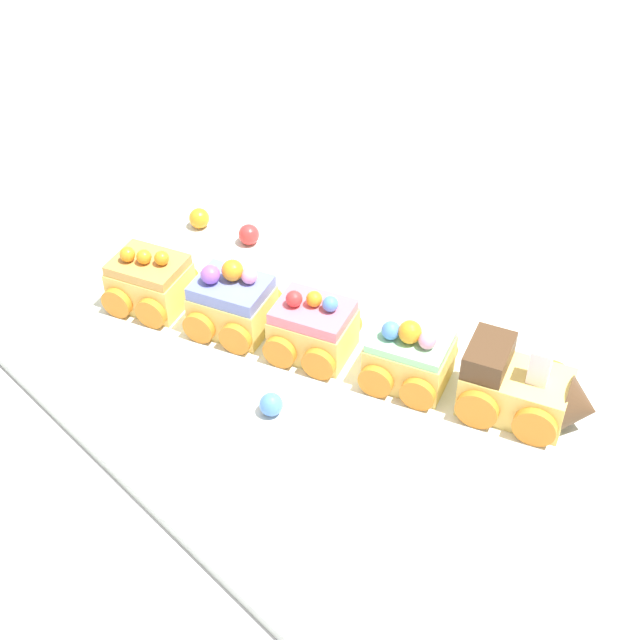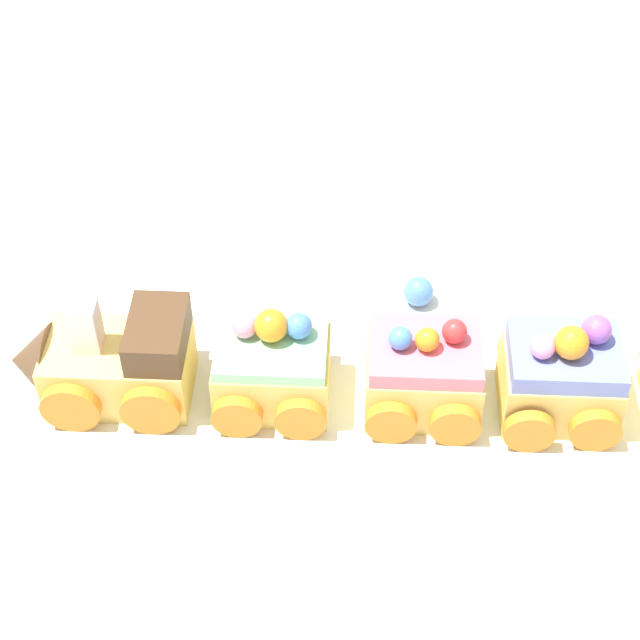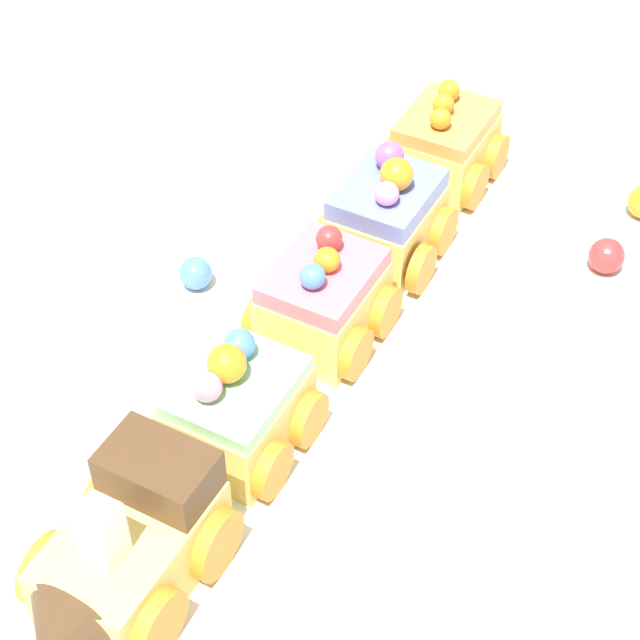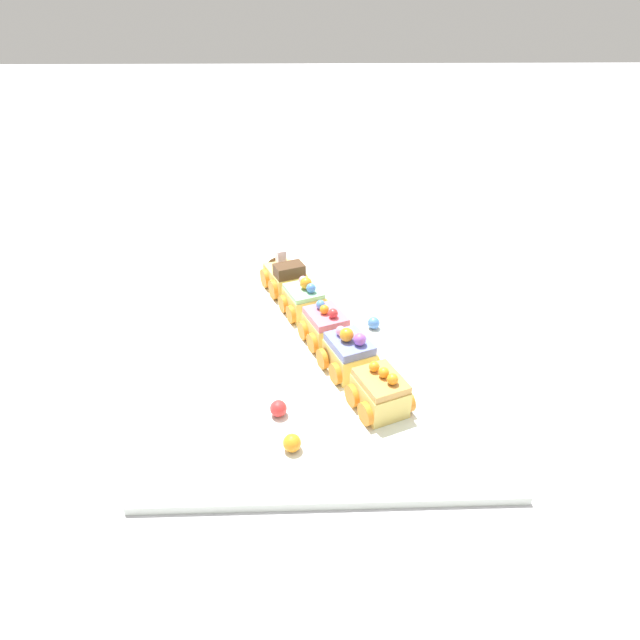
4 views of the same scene
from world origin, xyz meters
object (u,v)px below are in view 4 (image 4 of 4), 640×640
Objects in this scene: cake_car_mint at (304,301)px; gumball_red at (278,408)px; cake_train_locomotive at (283,276)px; cake_car_blueberry at (349,354)px; gumball_blue at (374,323)px; cake_car_strawberry at (326,327)px; cake_car_caramel at (380,393)px; gumball_orange at (292,443)px.

gumball_red is at bearing 150.32° from cake_car_mint.
gumball_red is (-0.37, -0.00, -0.02)m from cake_train_locomotive.
cake_car_blueberry is 0.13m from gumball_blue.
cake_train_locomotive is 0.37m from gumball_red.
cake_train_locomotive is 0.21m from cake_car_strawberry.
cake_car_caramel is at bearing -179.98° from cake_train_locomotive.
gumball_red is (-0.01, 0.14, -0.01)m from cake_car_caramel.
gumball_orange is at bearing -162.99° from gumball_red.
gumball_blue is (0.12, -0.05, -0.02)m from cake_car_blueberry.
cake_car_caramel is (-0.17, -0.07, -0.00)m from cake_car_strawberry.
gumball_blue is at bearing -36.19° from gumball_red.
cake_car_caramel is 4.04× the size of gumball_orange.
gumball_red and gumball_orange have the same top height.
gumball_red is at bearing 111.34° from cake_car_blueberry.
cake_car_strawberry is at bearing -12.08° from gumball_orange.
cake_car_strawberry is at bearing -0.06° from cake_car_blueberry.
cake_car_mint reaches higher than gumball_red.
gumball_blue is at bearing -136.38° from cake_car_mint.
cake_car_blueberry is at bearing -27.47° from gumball_orange.
cake_car_blueberry is 1.00× the size of cake_car_caramel.
cake_train_locomotive is 1.36× the size of cake_car_blueberry.
cake_car_strawberry is at bearing -180.00° from cake_train_locomotive.
cake_car_blueberry is (-0.17, -0.07, 0.00)m from cake_car_mint.
gumball_orange is (-0.16, 0.09, -0.02)m from cake_car_blueberry.
cake_train_locomotive is at bearing 0.02° from cake_car_caramel.
cake_car_caramel is 4.04× the size of gumball_red.
cake_train_locomotive reaches higher than gumball_red.
cake_car_caramel is at bearing -179.96° from cake_car_strawberry.
cake_car_strawberry reaches higher than gumball_blue.
gumball_orange is (-0.25, 0.05, -0.02)m from cake_car_strawberry.
cake_train_locomotive reaches higher than cake_car_strawberry.
cake_car_mint is 1.00× the size of cake_car_strawberry.
cake_train_locomotive is at bearing -0.02° from cake_car_blueberry.
gumball_blue is (0.22, -0.16, -0.00)m from gumball_red.
cake_car_mint reaches higher than cake_car_caramel.
cake_car_mint reaches higher than gumball_blue.
cake_car_blueberry is 0.19m from gumball_orange.
cake_car_blueberry is (-0.27, -0.11, 0.00)m from cake_train_locomotive.
cake_car_blueberry is at bearing 0.14° from cake_car_caramel.
gumball_red is at bearing 17.01° from gumball_orange.
gumball_orange reaches higher than gumball_blue.
cake_car_blueberry reaches higher than gumball_blue.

